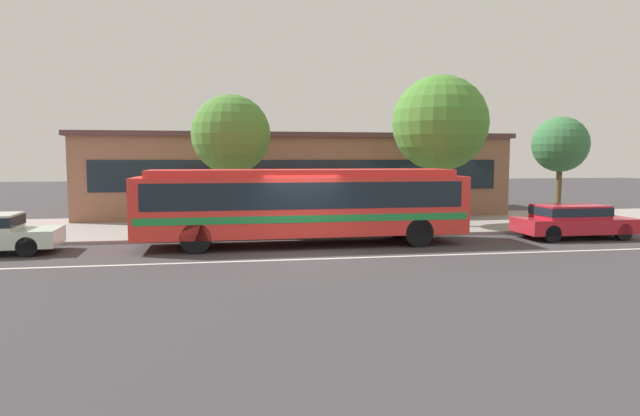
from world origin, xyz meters
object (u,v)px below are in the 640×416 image
at_px(transit_bus, 303,201).
at_px(sedan_far_ahead, 573,220).
at_px(street_tree_mid_block, 440,124).
at_px(bus_stop_sign, 409,192).
at_px(street_tree_near_stop, 231,135).
at_px(pedestrian_waiting_near_sign, 283,210).
at_px(pedestrian_walking_along_curb, 176,209).
at_px(street_tree_far_end, 560,145).
at_px(pedestrian_standing_by_tree, 373,206).

distance_m(transit_bus, sedan_far_ahead, 10.38).
xyz_separation_m(transit_bus, street_tree_mid_block, (6.48, 3.65, 2.99)).
bearing_deg(transit_bus, street_tree_mid_block, 29.36).
relative_size(bus_stop_sign, street_tree_near_stop, 0.45).
bearing_deg(street_tree_near_stop, pedestrian_waiting_near_sign, -47.22).
distance_m(sedan_far_ahead, pedestrian_walking_along_curb, 15.10).
relative_size(pedestrian_waiting_near_sign, street_tree_mid_block, 0.25).
bearing_deg(sedan_far_ahead, bus_stop_sign, 162.72).
bearing_deg(bus_stop_sign, street_tree_near_stop, 162.17).
relative_size(pedestrian_walking_along_curb, street_tree_near_stop, 0.31).
xyz_separation_m(pedestrian_waiting_near_sign, street_tree_mid_block, (7.02, 1.81, 3.46)).
xyz_separation_m(pedestrian_waiting_near_sign, street_tree_near_stop, (-1.90, 2.05, 2.92)).
height_order(transit_bus, sedan_far_ahead, transit_bus).
xyz_separation_m(sedan_far_ahead, street_tree_near_stop, (-12.78, 4.05, 3.28)).
relative_size(transit_bus, pedestrian_walking_along_curb, 6.57).
relative_size(pedestrian_waiting_near_sign, street_tree_far_end, 0.34).
bearing_deg(pedestrian_standing_by_tree, transit_bus, -144.82).
height_order(sedan_far_ahead, bus_stop_sign, bus_stop_sign).
relative_size(pedestrian_waiting_near_sign, pedestrian_standing_by_tree, 0.96).
distance_m(bus_stop_sign, street_tree_near_stop, 7.59).
bearing_deg(pedestrian_walking_along_curb, street_tree_far_end, 5.33).
relative_size(pedestrian_standing_by_tree, street_tree_mid_block, 0.27).
bearing_deg(street_tree_far_end, sedan_far_ahead, -116.64).
bearing_deg(street_tree_far_end, pedestrian_standing_by_tree, -169.73).
bearing_deg(street_tree_near_stop, pedestrian_walking_along_curb, -143.13).
relative_size(transit_bus, pedestrian_waiting_near_sign, 6.90).
xyz_separation_m(transit_bus, pedestrian_walking_along_curb, (-4.54, 2.31, -0.41)).
height_order(pedestrian_standing_by_tree, bus_stop_sign, bus_stop_sign).
height_order(pedestrian_standing_by_tree, street_tree_far_end, street_tree_far_end).
xyz_separation_m(transit_bus, street_tree_near_stop, (-2.43, 3.89, 2.44)).
distance_m(pedestrian_waiting_near_sign, bus_stop_sign, 5.04).
distance_m(street_tree_mid_block, street_tree_far_end, 5.97).
relative_size(bus_stop_sign, street_tree_mid_block, 0.38).
distance_m(pedestrian_waiting_near_sign, pedestrian_walking_along_curb, 4.03).
height_order(sedan_far_ahead, pedestrian_waiting_near_sign, pedestrian_waiting_near_sign).
height_order(pedestrian_walking_along_curb, street_tree_far_end, street_tree_far_end).
relative_size(sedan_far_ahead, street_tree_far_end, 0.91).
bearing_deg(street_tree_far_end, pedestrian_walking_along_curb, -174.67).
bearing_deg(street_tree_mid_block, street_tree_near_stop, 178.45).
height_order(pedestrian_walking_along_curb, street_tree_mid_block, street_tree_mid_block).
bearing_deg(pedestrian_waiting_near_sign, street_tree_far_end, 9.00).
distance_m(sedan_far_ahead, pedestrian_waiting_near_sign, 11.08).
xyz_separation_m(transit_bus, sedan_far_ahead, (10.35, -0.16, -0.83)).
distance_m(sedan_far_ahead, street_tree_far_end, 5.40).
bearing_deg(pedestrian_walking_along_curb, bus_stop_sign, -4.06).
height_order(transit_bus, street_tree_near_stop, street_tree_near_stop).
distance_m(sedan_far_ahead, street_tree_mid_block, 6.64).
bearing_deg(pedestrian_standing_by_tree, street_tree_mid_block, 23.22).
height_order(pedestrian_walking_along_curb, pedestrian_standing_by_tree, pedestrian_walking_along_curb).
height_order(pedestrian_walking_along_curb, bus_stop_sign, bus_stop_sign).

